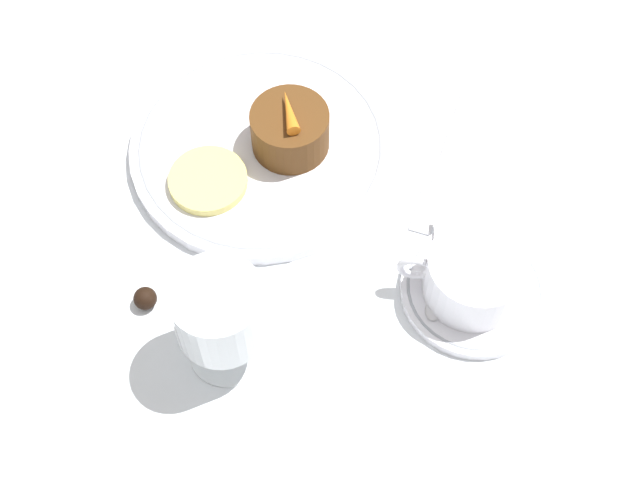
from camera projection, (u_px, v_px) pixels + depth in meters
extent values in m
plane|color=white|center=(259.00, 162.00, 0.92)|extent=(3.00, 3.00, 0.00)
cylinder|color=white|center=(261.00, 148.00, 0.92)|extent=(0.27, 0.27, 0.01)
torus|color=#999EA8|center=(261.00, 145.00, 0.92)|extent=(0.25, 0.25, 0.00)
cylinder|color=white|center=(474.00, 290.00, 0.84)|extent=(0.14, 0.14, 0.01)
torus|color=#999EA8|center=(474.00, 288.00, 0.84)|extent=(0.13, 0.13, 0.00)
cylinder|color=white|center=(474.00, 276.00, 0.81)|extent=(0.09, 0.09, 0.05)
cylinder|color=#9E7A4C|center=(475.00, 274.00, 0.81)|extent=(0.08, 0.08, 0.04)
torus|color=white|center=(415.00, 268.00, 0.81)|extent=(0.04, 0.01, 0.04)
cube|color=silver|center=(435.00, 258.00, 0.85)|extent=(0.01, 0.09, 0.00)
ellipsoid|color=silver|center=(433.00, 310.00, 0.82)|extent=(0.02, 0.02, 0.00)
cylinder|color=silver|center=(228.00, 350.00, 0.81)|extent=(0.07, 0.07, 0.01)
cylinder|color=silver|center=(225.00, 339.00, 0.79)|extent=(0.01, 0.01, 0.05)
cylinder|color=silver|center=(219.00, 311.00, 0.74)|extent=(0.08, 0.08, 0.07)
cylinder|color=#470A14|center=(220.00, 318.00, 0.75)|extent=(0.07, 0.07, 0.04)
cube|color=silver|center=(450.00, 140.00, 0.93)|extent=(0.03, 0.14, 0.01)
cube|color=silver|center=(426.00, 212.00, 0.89)|extent=(0.03, 0.05, 0.01)
cylinder|color=#563314|center=(290.00, 130.00, 0.89)|extent=(0.08, 0.08, 0.05)
cone|color=orange|center=(289.00, 111.00, 0.87)|extent=(0.03, 0.05, 0.01)
cylinder|color=#EFE075|center=(208.00, 180.00, 0.89)|extent=(0.08, 0.08, 0.01)
sphere|color=black|center=(145.00, 298.00, 0.83)|extent=(0.02, 0.02, 0.02)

